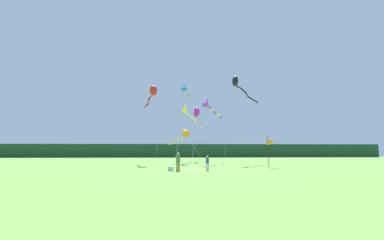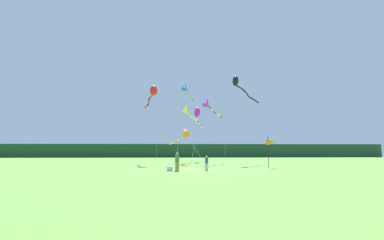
{
  "view_description": "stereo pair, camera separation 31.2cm",
  "coord_description": "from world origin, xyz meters",
  "px_view_note": "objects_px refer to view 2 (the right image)",
  "views": [
    {
      "loc": [
        -1.92,
        -25.67,
        1.82
      ],
      "look_at": [
        0.0,
        6.0,
        5.51
      ],
      "focal_mm": 24.57,
      "sensor_mm": 36.0,
      "label": 1
    },
    {
      "loc": [
        -1.61,
        -25.69,
        1.82
      ],
      "look_at": [
        0.0,
        6.0,
        5.51
      ],
      "focal_mm": 24.57,
      "sensor_mm": 36.0,
      "label": 2
    }
  ],
  "objects_px": {
    "person_child": "(207,162)",
    "kite_orange": "(184,133)",
    "kite_magenta": "(197,114)",
    "banner_flag_pole": "(271,142)",
    "kite_red": "(153,92)",
    "person_adult": "(177,161)",
    "kite_blue": "(185,87)",
    "kite_black": "(238,84)",
    "kite_yellow": "(187,110)",
    "cooler_box": "(170,169)",
    "kite_purple": "(208,103)"
  },
  "relations": [
    {
      "from": "person_adult",
      "to": "banner_flag_pole",
      "type": "distance_m",
      "value": 10.96
    },
    {
      "from": "person_adult",
      "to": "kite_black",
      "type": "bearing_deg",
      "value": 54.71
    },
    {
      "from": "kite_magenta",
      "to": "person_adult",
      "type": "bearing_deg",
      "value": -99.56
    },
    {
      "from": "kite_blue",
      "to": "kite_yellow",
      "type": "distance_m",
      "value": 3.75
    },
    {
      "from": "kite_blue",
      "to": "person_adult",
      "type": "bearing_deg",
      "value": -93.72
    },
    {
      "from": "person_child",
      "to": "kite_yellow",
      "type": "distance_m",
      "value": 19.44
    },
    {
      "from": "person_child",
      "to": "cooler_box",
      "type": "xyz_separation_m",
      "value": [
        -3.32,
        -0.23,
        -0.55
      ]
    },
    {
      "from": "person_adult",
      "to": "banner_flag_pole",
      "type": "bearing_deg",
      "value": 22.78
    },
    {
      "from": "cooler_box",
      "to": "kite_red",
      "type": "height_order",
      "value": "kite_red"
    },
    {
      "from": "kite_magenta",
      "to": "kite_red",
      "type": "xyz_separation_m",
      "value": [
        -6.5,
        -7.54,
        1.79
      ]
    },
    {
      "from": "kite_blue",
      "to": "kite_orange",
      "type": "relative_size",
      "value": 1.28
    },
    {
      "from": "kite_purple",
      "to": "kite_magenta",
      "type": "bearing_deg",
      "value": 97.56
    },
    {
      "from": "kite_blue",
      "to": "kite_magenta",
      "type": "xyz_separation_m",
      "value": [
        2.06,
        1.98,
        -3.89
      ]
    },
    {
      "from": "kite_black",
      "to": "kite_orange",
      "type": "xyz_separation_m",
      "value": [
        -7.47,
        -0.21,
        -6.8
      ]
    },
    {
      "from": "person_child",
      "to": "kite_red",
      "type": "distance_m",
      "value": 14.95
    },
    {
      "from": "cooler_box",
      "to": "kite_red",
      "type": "relative_size",
      "value": 0.05
    },
    {
      "from": "kite_orange",
      "to": "kite_yellow",
      "type": "xyz_separation_m",
      "value": [
        0.68,
        7.03,
        4.16
      ]
    },
    {
      "from": "banner_flag_pole",
      "to": "kite_black",
      "type": "distance_m",
      "value": 11.29
    },
    {
      "from": "kite_purple",
      "to": "kite_red",
      "type": "relative_size",
      "value": 0.88
    },
    {
      "from": "person_child",
      "to": "kite_orange",
      "type": "distance_m",
      "value": 11.51
    },
    {
      "from": "kite_magenta",
      "to": "cooler_box",
      "type": "bearing_deg",
      "value": -101.73
    },
    {
      "from": "kite_black",
      "to": "kite_purple",
      "type": "bearing_deg",
      "value": 179.45
    },
    {
      "from": "kite_purple",
      "to": "kite_orange",
      "type": "relative_size",
      "value": 0.94
    },
    {
      "from": "kite_blue",
      "to": "person_child",
      "type": "bearing_deg",
      "value": -84.37
    },
    {
      "from": "cooler_box",
      "to": "kite_orange",
      "type": "relative_size",
      "value": 0.05
    },
    {
      "from": "person_child",
      "to": "kite_magenta",
      "type": "xyz_separation_m",
      "value": [
        0.48,
        18.05,
        6.98
      ]
    },
    {
      "from": "banner_flag_pole",
      "to": "kite_purple",
      "type": "bearing_deg",
      "value": 128.11
    },
    {
      "from": "kite_blue",
      "to": "cooler_box",
      "type": "bearing_deg",
      "value": -96.07
    },
    {
      "from": "banner_flag_pole",
      "to": "kite_magenta",
      "type": "distance_m",
      "value": 16.8
    },
    {
      "from": "kite_blue",
      "to": "kite_magenta",
      "type": "bearing_deg",
      "value": 43.8
    },
    {
      "from": "kite_magenta",
      "to": "kite_yellow",
      "type": "height_order",
      "value": "kite_yellow"
    },
    {
      "from": "kite_black",
      "to": "kite_red",
      "type": "bearing_deg",
      "value": -177.42
    },
    {
      "from": "banner_flag_pole",
      "to": "kite_red",
      "type": "distance_m",
      "value": 16.51
    },
    {
      "from": "kite_red",
      "to": "kite_yellow",
      "type": "height_order",
      "value": "kite_red"
    },
    {
      "from": "cooler_box",
      "to": "kite_magenta",
      "type": "height_order",
      "value": "kite_magenta"
    },
    {
      "from": "person_adult",
      "to": "cooler_box",
      "type": "xyz_separation_m",
      "value": [
        -0.65,
        0.41,
        -0.72
      ]
    },
    {
      "from": "kite_purple",
      "to": "kite_black",
      "type": "relative_size",
      "value": 0.76
    },
    {
      "from": "kite_black",
      "to": "kite_red",
      "type": "distance_m",
      "value": 11.72
    },
    {
      "from": "banner_flag_pole",
      "to": "kite_black",
      "type": "height_order",
      "value": "kite_black"
    },
    {
      "from": "kite_black",
      "to": "kite_orange",
      "type": "bearing_deg",
      "value": -178.42
    },
    {
      "from": "kite_purple",
      "to": "kite_blue",
      "type": "distance_m",
      "value": 6.75
    },
    {
      "from": "person_adult",
      "to": "kite_red",
      "type": "xyz_separation_m",
      "value": [
        -3.36,
        11.14,
        8.6
      ]
    },
    {
      "from": "banner_flag_pole",
      "to": "kite_magenta",
      "type": "relative_size",
      "value": 0.32
    },
    {
      "from": "kite_blue",
      "to": "kite_red",
      "type": "bearing_deg",
      "value": -128.6
    },
    {
      "from": "kite_red",
      "to": "banner_flag_pole",
      "type": "bearing_deg",
      "value": -27.56
    },
    {
      "from": "kite_orange",
      "to": "kite_red",
      "type": "distance_m",
      "value": 6.77
    },
    {
      "from": "cooler_box",
      "to": "kite_black",
      "type": "relative_size",
      "value": 0.04
    },
    {
      "from": "banner_flag_pole",
      "to": "kite_orange",
      "type": "height_order",
      "value": "kite_orange"
    },
    {
      "from": "banner_flag_pole",
      "to": "kite_orange",
      "type": "bearing_deg",
      "value": 141.61
    },
    {
      "from": "person_adult",
      "to": "kite_blue",
      "type": "relative_size",
      "value": 0.13
    }
  ]
}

